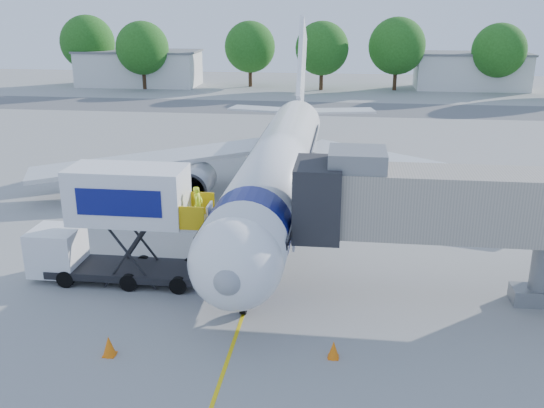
# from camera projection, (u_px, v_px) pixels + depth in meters

# --- Properties ---
(ground) EXTENTS (160.00, 160.00, 0.00)m
(ground) POSITION_uv_depth(u_px,v_px,m) (271.00, 232.00, 34.39)
(ground) COLOR gray
(ground) RESTS_ON ground
(guidance_line) EXTENTS (0.15, 70.00, 0.01)m
(guidance_line) POSITION_uv_depth(u_px,v_px,m) (271.00, 232.00, 34.39)
(guidance_line) COLOR yellow
(guidance_line) RESTS_ON ground
(taxiway_strip) EXTENTS (120.00, 10.00, 0.01)m
(taxiway_strip) POSITION_uv_depth(u_px,v_px,m) (314.00, 108.00, 73.89)
(taxiway_strip) COLOR #59595B
(taxiway_strip) RESTS_ON ground
(aircraft) EXTENTS (34.17, 37.73, 11.35)m
(aircraft) POSITION_uv_depth(u_px,v_px,m) (280.00, 164.00, 37.32)
(aircraft) COLOR white
(aircraft) RESTS_ON ground
(jet_bridge) EXTENTS (13.90, 3.20, 6.60)m
(jet_bridge) POSITION_uv_depth(u_px,v_px,m) (439.00, 204.00, 25.49)
(jet_bridge) COLOR #A79D8E
(jet_bridge) RESTS_ON ground
(catering_hiloader) EXTENTS (8.50, 2.44, 5.50)m
(catering_hiloader) POSITION_uv_depth(u_px,v_px,m) (116.00, 225.00, 27.65)
(catering_hiloader) COLOR black
(catering_hiloader) RESTS_ON ground
(safety_cone_a) EXTENTS (0.43, 0.43, 0.69)m
(safety_cone_a) POSITION_uv_depth(u_px,v_px,m) (334.00, 350.00, 22.20)
(safety_cone_a) COLOR orange
(safety_cone_a) RESTS_ON ground
(safety_cone_b) EXTENTS (0.50, 0.50, 0.79)m
(safety_cone_b) POSITION_uv_depth(u_px,v_px,m) (109.00, 346.00, 22.35)
(safety_cone_b) COLOR orange
(safety_cone_b) RESTS_ON ground
(outbuilding_left) EXTENTS (18.40, 8.40, 5.30)m
(outbuilding_left) POSITION_uv_depth(u_px,v_px,m) (139.00, 68.00, 93.23)
(outbuilding_left) COLOR silver
(outbuilding_left) RESTS_ON ground
(outbuilding_right) EXTENTS (16.40, 7.40, 5.30)m
(outbuilding_right) POSITION_uv_depth(u_px,v_px,m) (471.00, 71.00, 89.30)
(outbuilding_right) COLOR silver
(outbuilding_right) RESTS_ON ground
(tree_a) EXTENTS (8.24, 8.24, 10.51)m
(tree_a) POSITION_uv_depth(u_px,v_px,m) (88.00, 43.00, 92.95)
(tree_a) COLOR #382314
(tree_a) RESTS_ON ground
(tree_b) EXTENTS (7.67, 7.67, 9.78)m
(tree_b) POSITION_uv_depth(u_px,v_px,m) (142.00, 48.00, 88.20)
(tree_b) COLOR #382314
(tree_b) RESTS_ON ground
(tree_c) EXTENTS (7.61, 7.61, 9.70)m
(tree_c) POSITION_uv_depth(u_px,v_px,m) (250.00, 47.00, 90.90)
(tree_c) COLOR #382314
(tree_c) RESTS_ON ground
(tree_d) EXTENTS (7.69, 7.69, 9.80)m
(tree_d) POSITION_uv_depth(u_px,v_px,m) (322.00, 48.00, 87.27)
(tree_d) COLOR #382314
(tree_d) RESTS_ON ground
(tree_e) EXTENTS (8.14, 8.14, 10.38)m
(tree_e) POSITION_uv_depth(u_px,v_px,m) (397.00, 46.00, 86.96)
(tree_e) COLOR #382314
(tree_e) RESTS_ON ground
(tree_f) EXTENTS (7.55, 7.55, 9.63)m
(tree_f) POSITION_uv_depth(u_px,v_px,m) (499.00, 50.00, 85.09)
(tree_f) COLOR #382314
(tree_f) RESTS_ON ground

